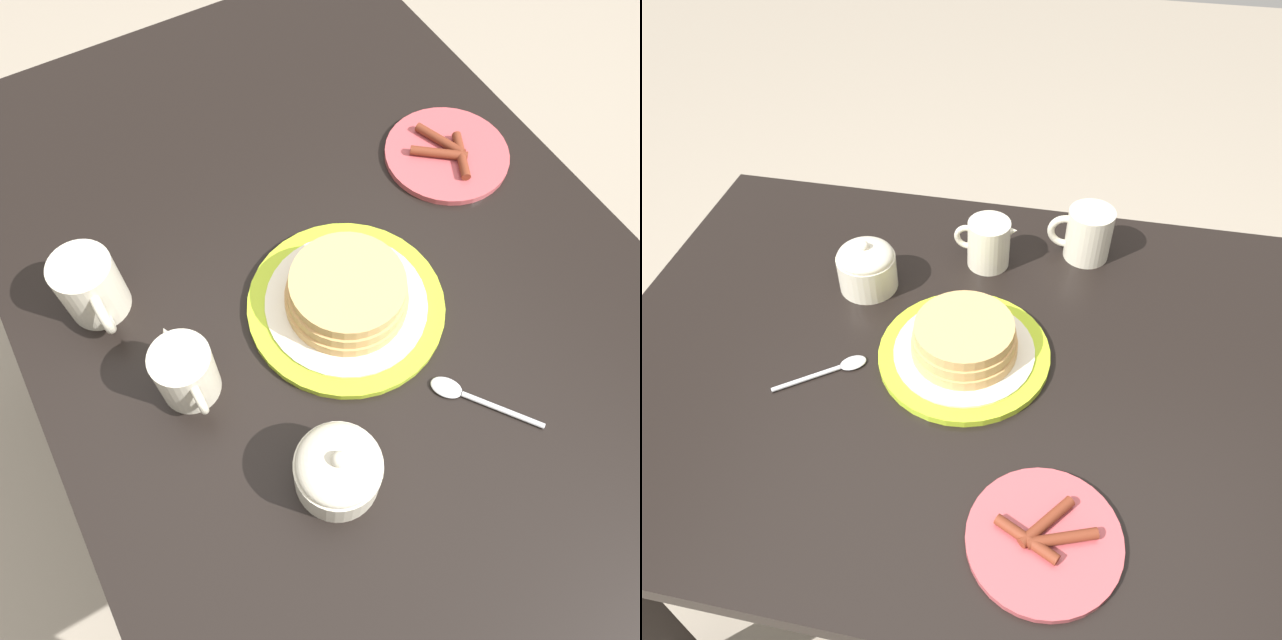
% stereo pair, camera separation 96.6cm
% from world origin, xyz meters
% --- Properties ---
extents(ground_plane, '(8.00, 8.00, 0.00)m').
position_xyz_m(ground_plane, '(0.00, 0.00, 0.00)').
color(ground_plane, gray).
extents(dining_table, '(1.23, 0.83, 0.75)m').
position_xyz_m(dining_table, '(0.00, 0.00, 0.62)').
color(dining_table, black).
rests_on(dining_table, ground_plane).
extents(pancake_plate, '(0.26, 0.26, 0.07)m').
position_xyz_m(pancake_plate, '(0.05, -0.01, 0.78)').
color(pancake_plate, '#AAC628').
rests_on(pancake_plate, dining_table).
extents(side_plate_bacon, '(0.19, 0.19, 0.02)m').
position_xyz_m(side_plate_bacon, '(-0.10, 0.26, 0.76)').
color(side_plate_bacon, '#B2474C').
rests_on(side_plate_bacon, dining_table).
extents(coffee_mug, '(0.11, 0.08, 0.09)m').
position_xyz_m(coffee_mug, '(-0.11, -0.29, 0.80)').
color(coffee_mug, beige).
rests_on(coffee_mug, dining_table).
extents(creamer_pitcher, '(0.11, 0.07, 0.10)m').
position_xyz_m(creamer_pitcher, '(0.05, -0.23, 0.80)').
color(creamer_pitcher, beige).
rests_on(creamer_pitcher, dining_table).
extents(sugar_bowl, '(0.10, 0.10, 0.09)m').
position_xyz_m(sugar_bowl, '(0.24, -0.13, 0.79)').
color(sugar_bowl, beige).
rests_on(sugar_bowl, dining_table).
extents(spoon, '(0.13, 0.10, 0.01)m').
position_xyz_m(spoon, '(0.23, 0.06, 0.76)').
color(spoon, silver).
rests_on(spoon, dining_table).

